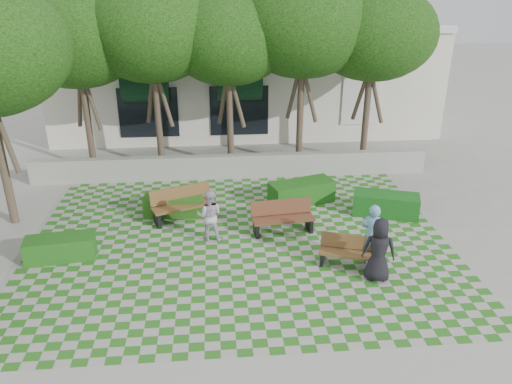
{
  "coord_description": "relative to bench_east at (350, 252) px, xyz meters",
  "views": [
    {
      "loc": [
        -0.64,
        -11.65,
        7.15
      ],
      "look_at": [
        0.5,
        1.5,
        1.4
      ],
      "focal_mm": 35.0,
      "sensor_mm": 36.0,
      "label": 1
    }
  ],
  "objects": [
    {
      "name": "bench_west",
      "position": [
        -4.54,
        3.2,
        0.1
      ],
      "size": [
        2.08,
        1.34,
        1.04
      ],
      "rotation": [
        0.0,
        0.0,
        0.38
      ],
      "color": "brown",
      "rests_on": "ground"
    },
    {
      "name": "lawn",
      "position": [
        -2.83,
        1.42,
        -0.39
      ],
      "size": [
        12.0,
        12.0,
        0.0
      ],
      "primitive_type": "plane",
      "color": "#2B721E",
      "rests_on": "ground"
    },
    {
      "name": "hedge_west",
      "position": [
        -7.77,
        1.05,
        -0.08
      ],
      "size": [
        1.91,
        0.98,
        0.64
      ],
      "primitive_type": "cube",
      "rotation": [
        0.0,
        0.0,
        0.14
      ],
      "color": "#1A5115",
      "rests_on": "ground"
    },
    {
      "name": "person_blue",
      "position": [
        0.58,
        0.06,
        0.47
      ],
      "size": [
        0.74,
        0.62,
        1.74
      ],
      "primitive_type": "imported",
      "rotation": [
        0.0,
        0.0,
        2.76
      ],
      "color": "#69A2C0",
      "rests_on": "ground"
    },
    {
      "name": "bench_east",
      "position": [
        0.0,
        0.0,
        0.0
      ],
      "size": [
        1.67,
        1.02,
        0.83
      ],
      "rotation": [
        0.0,
        0.0,
        -0.34
      ],
      "color": "brown",
      "rests_on": "ground"
    },
    {
      "name": "person_white",
      "position": [
        -3.7,
        1.78,
        0.37
      ],
      "size": [
        0.82,
        0.67,
        1.55
      ],
      "primitive_type": "imported",
      "rotation": [
        0.0,
        0.0,
        3.02
      ],
      "color": "silver",
      "rests_on": "ground"
    },
    {
      "name": "tree_row",
      "position": [
        -4.69,
        6.37,
        4.78
      ],
      "size": [
        17.7,
        13.4,
        7.41
      ],
      "color": "#47382B",
      "rests_on": "ground"
    },
    {
      "name": "retaining_wall",
      "position": [
        -2.83,
        6.62,
        0.05
      ],
      "size": [
        15.0,
        0.36,
        0.9
      ],
      "primitive_type": "cube",
      "color": "#9E9B93",
      "rests_on": "ground"
    },
    {
      "name": "hedge_east",
      "position": [
        1.96,
        2.94,
        -0.04
      ],
      "size": [
        2.21,
        1.42,
        0.72
      ],
      "primitive_type": "cube",
      "rotation": [
        0.0,
        0.0,
        -0.32
      ],
      "color": "#154E18",
      "rests_on": "ground"
    },
    {
      "name": "bench_mid",
      "position": [
        -1.52,
        2.06,
        0.07
      ],
      "size": [
        1.91,
        0.82,
        0.97
      ],
      "rotation": [
        0.0,
        0.0,
        0.11
      ],
      "color": "#57301D",
      "rests_on": "ground"
    },
    {
      "name": "hedge_midright",
      "position": [
        -0.59,
        4.1,
        -0.02
      ],
      "size": [
        2.33,
        1.5,
        0.76
      ],
      "primitive_type": "cube",
      "rotation": [
        0.0,
        0.0,
        0.32
      ],
      "color": "#194F15",
      "rests_on": "ground"
    },
    {
      "name": "building",
      "position": [
        -1.9,
        14.5,
        2.12
      ],
      "size": [
        18.0,
        8.92,
        5.15
      ],
      "color": "silver",
      "rests_on": "ground"
    },
    {
      "name": "ground",
      "position": [
        -2.83,
        0.42,
        -0.4
      ],
      "size": [
        90.0,
        90.0,
        0.0
      ],
      "primitive_type": "plane",
      "color": "gray",
      "rests_on": "ground"
    },
    {
      "name": "hedge_midleft",
      "position": [
        -4.86,
        3.54,
        -0.07
      ],
      "size": [
        1.92,
        0.86,
        0.66
      ],
      "primitive_type": "cube",
      "rotation": [
        0.0,
        0.0,
        -0.06
      ],
      "color": "#1E4C14",
      "rests_on": "ground"
    },
    {
      "name": "person_dark",
      "position": [
        0.53,
        -0.7,
        0.45
      ],
      "size": [
        0.95,
        0.76,
        1.7
      ],
      "primitive_type": "imported",
      "rotation": [
        0.0,
        0.0,
        2.84
      ],
      "color": "black",
      "rests_on": "ground"
    }
  ]
}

